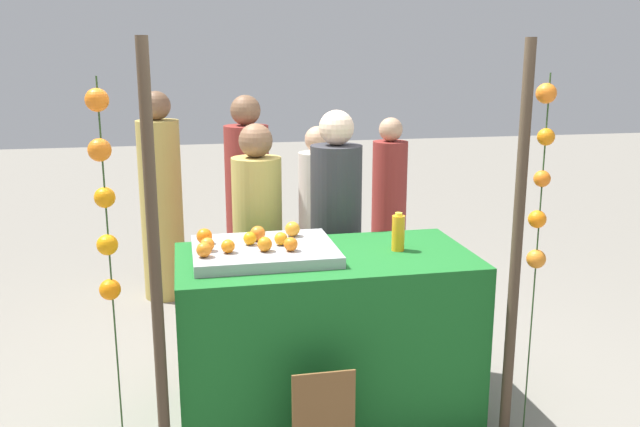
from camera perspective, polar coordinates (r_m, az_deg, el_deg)
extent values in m
plane|color=gray|center=(4.12, 0.44, -16.00)|extent=(24.00, 24.00, 0.00)
cube|color=#196023|center=(3.91, 0.45, -10.04)|extent=(1.63, 0.84, 0.93)
cube|color=#9EA0A5|center=(3.73, -4.71, -3.16)|extent=(0.77, 0.61, 0.06)
sphere|color=orange|center=(3.89, -2.32, -1.31)|extent=(0.09, 0.09, 0.09)
sphere|color=orange|center=(3.65, -9.41, -2.56)|extent=(0.07, 0.07, 0.07)
sphere|color=orange|center=(3.55, -9.71, -3.02)|extent=(0.08, 0.08, 0.08)
sphere|color=orange|center=(3.81, -5.24, -1.68)|extent=(0.09, 0.09, 0.09)
sphere|color=orange|center=(3.79, -9.67, -1.89)|extent=(0.09, 0.09, 0.09)
sphere|color=orange|center=(3.60, -7.72, -2.74)|extent=(0.07, 0.07, 0.07)
sphere|color=orange|center=(3.72, -3.30, -2.12)|extent=(0.07, 0.07, 0.07)
sphere|color=orange|center=(3.74, -5.90, -2.09)|extent=(0.07, 0.07, 0.07)
sphere|color=orange|center=(3.61, -4.66, -2.58)|extent=(0.08, 0.08, 0.08)
sphere|color=orange|center=(3.61, -2.46, -2.59)|extent=(0.08, 0.08, 0.08)
cylinder|color=orange|center=(3.84, 6.57, -1.64)|extent=(0.07, 0.07, 0.20)
cylinder|color=yellow|center=(3.81, 6.62, -0.06)|extent=(0.04, 0.04, 0.02)
cube|color=brown|center=(3.44, 0.32, -17.32)|extent=(0.31, 0.01, 0.55)
cube|color=black|center=(3.45, 0.27, -17.20)|extent=(0.29, 0.02, 0.53)
cylinder|color=tan|center=(4.46, -5.20, -4.08)|extent=(0.32, 0.32, 1.38)
sphere|color=brown|center=(4.29, -5.42, 6.11)|extent=(0.21, 0.21, 0.21)
cylinder|color=#333338|center=(4.51, 1.33, -3.38)|extent=(0.33, 0.33, 1.44)
sphere|color=beige|center=(4.34, 1.39, 7.20)|extent=(0.23, 0.23, 0.23)
cylinder|color=maroon|center=(5.91, 5.78, -0.17)|extent=(0.30, 0.30, 1.29)
sphere|color=tan|center=(5.78, 5.96, 7.02)|extent=(0.20, 0.20, 0.20)
cylinder|color=tan|center=(5.77, -13.12, 0.24)|extent=(0.35, 0.35, 1.49)
sphere|color=brown|center=(5.65, -13.59, 8.79)|extent=(0.23, 0.23, 0.23)
cylinder|color=beige|center=(5.30, -0.18, -1.72)|extent=(0.30, 0.30, 1.28)
sphere|color=tan|center=(5.16, -0.19, 6.23)|extent=(0.20, 0.20, 0.20)
cylinder|color=maroon|center=(5.36, -6.04, -0.53)|extent=(0.34, 0.34, 1.48)
sphere|color=brown|center=(5.23, -6.27, 8.60)|extent=(0.23, 0.23, 0.23)
cylinder|color=#473828|center=(3.21, -13.65, -4.73)|extent=(0.06, 0.06, 2.09)
cylinder|color=#473828|center=(3.60, 16.15, -2.88)|extent=(0.06, 0.06, 2.09)
cylinder|color=#2D4C23|center=(3.23, -17.01, -6.37)|extent=(0.01, 0.01, 1.92)
sphere|color=orange|center=(3.05, -18.20, 9.03)|extent=(0.10, 0.10, 0.10)
sphere|color=orange|center=(3.07, -18.00, 5.09)|extent=(0.10, 0.10, 0.10)
sphere|color=orange|center=(3.12, -17.60, 1.29)|extent=(0.09, 0.09, 0.09)
sphere|color=orange|center=(3.16, -17.40, -2.52)|extent=(0.09, 0.09, 0.09)
sphere|color=orange|center=(3.23, -17.19, -6.11)|extent=(0.10, 0.10, 0.10)
cylinder|color=#2D4C23|center=(3.70, 17.66, -3.90)|extent=(0.01, 0.01, 1.92)
sphere|color=orange|center=(3.55, 18.44, 9.53)|extent=(0.10, 0.10, 0.10)
sphere|color=orange|center=(3.56, 18.42, 6.11)|extent=(0.09, 0.09, 0.09)
sphere|color=orange|center=(3.60, 18.12, 2.79)|extent=(0.08, 0.08, 0.08)
sphere|color=orange|center=(3.65, 17.75, -0.45)|extent=(0.09, 0.09, 0.09)
sphere|color=orange|center=(3.70, 17.67, -3.65)|extent=(0.10, 0.10, 0.10)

